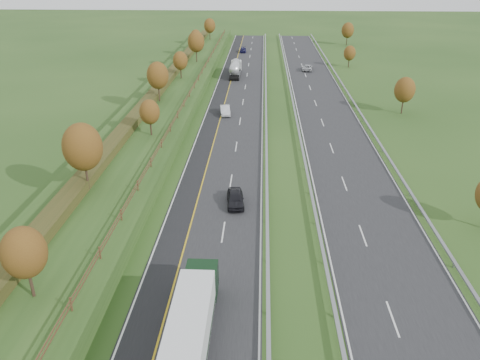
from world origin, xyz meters
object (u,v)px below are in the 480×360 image
object	(u,v)px
road_tanker	(235,68)
car_silver_mid	(225,110)
car_oncoming	(307,67)
car_dark_near	(235,198)
car_small_far	(243,50)
box_lorry	(188,341)

from	to	relation	value
road_tanker	car_silver_mid	distance (m)	31.07
road_tanker	car_oncoming	size ratio (longest dim) A/B	2.18
car_dark_near	car_oncoming	size ratio (longest dim) A/B	0.90
car_dark_near	car_oncoming	xyz separation A→B (m)	(13.96, 71.68, -0.07)
car_dark_near	car_small_far	size ratio (longest dim) A/B	1.04
box_lorry	car_dark_near	size ratio (longest dim) A/B	3.51
box_lorry	car_dark_near	bearing A→B (deg)	85.65
road_tanker	car_oncoming	bearing A→B (deg)	20.79
box_lorry	car_silver_mid	world-z (taller)	box_lorry
car_dark_near	car_silver_mid	size ratio (longest dim) A/B	0.99
road_tanker	car_dark_near	size ratio (longest dim) A/B	2.42
box_lorry	car_small_far	size ratio (longest dim) A/B	3.64
box_lorry	car_oncoming	world-z (taller)	box_lorry
box_lorry	car_dark_near	world-z (taller)	box_lorry
car_small_far	car_dark_near	bearing A→B (deg)	-88.84
box_lorry	car_small_far	xyz separation A→B (m)	(-1.37, 119.81, -1.64)
box_lorry	car_dark_near	xyz separation A→B (m)	(1.77, 23.30, -1.50)
car_dark_near	car_oncoming	bearing A→B (deg)	73.41
car_small_far	road_tanker	bearing A→B (deg)	-91.64
box_lorry	road_tanker	world-z (taller)	box_lorry
box_lorry	car_silver_mid	size ratio (longest dim) A/B	3.46
box_lorry	road_tanker	xyz separation A→B (m)	(-1.89, 88.28, -0.47)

